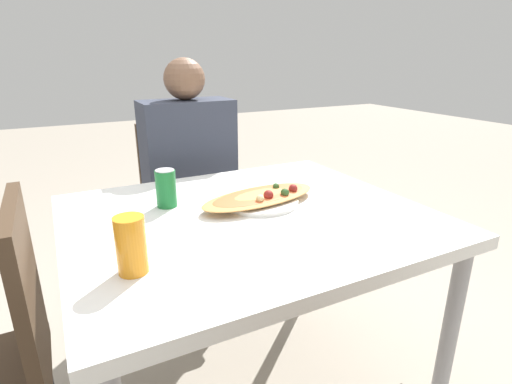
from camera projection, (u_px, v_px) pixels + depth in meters
dining_table at (248, 235)px, 1.29m from camera, size 1.10×0.94×0.75m
chair_far_seated at (185, 203)px, 2.03m from camera, size 0.40×0.40×0.91m
person_seated at (190, 171)px, 1.87m from camera, size 0.41×0.24×1.21m
pizza_main at (260, 198)px, 1.34m from camera, size 0.46×0.26×0.06m
soda_can at (166, 188)px, 1.30m from camera, size 0.07×0.07×0.12m
drink_glass at (131, 245)px, 0.90m from camera, size 0.07×0.07×0.14m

